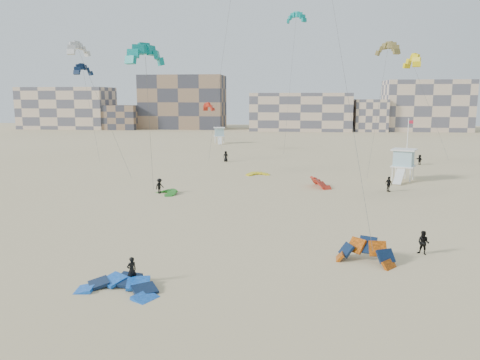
# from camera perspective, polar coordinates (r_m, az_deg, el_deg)

# --- Properties ---
(ground) EXTENTS (320.00, 320.00, 0.00)m
(ground) POSITION_cam_1_polar(r_m,az_deg,el_deg) (28.76, -11.36, -11.80)
(ground) COLOR #CDB689
(ground) RESTS_ON ground
(kite_ground_blue) EXTENTS (5.14, 5.33, 1.89)m
(kite_ground_blue) POSITION_cam_1_polar(r_m,az_deg,el_deg) (27.55, -14.51, -12.94)
(kite_ground_blue) COLOR blue
(kite_ground_blue) RESTS_ON ground
(kite_ground_orange) EXTENTS (4.94, 4.91, 3.81)m
(kite_ground_orange) POSITION_cam_1_polar(r_m,az_deg,el_deg) (31.96, 14.96, -9.69)
(kite_ground_orange) COLOR orange
(kite_ground_orange) RESTS_ON ground
(kite_ground_green) EXTENTS (4.27, 4.23, 1.59)m
(kite_ground_green) POSITION_cam_1_polar(r_m,az_deg,el_deg) (52.79, -8.92, -1.68)
(kite_ground_green) COLOR #147A1C
(kite_ground_green) RESTS_ON ground
(kite_ground_red_far) EXTENTS (4.57, 4.48, 3.68)m
(kite_ground_red_far) POSITION_cam_1_polar(r_m,az_deg,el_deg) (56.95, 9.81, -0.84)
(kite_ground_red_far) COLOR #B63812
(kite_ground_red_far) RESTS_ON ground
(kite_ground_yellow) EXTENTS (3.76, 3.87, 0.89)m
(kite_ground_yellow) POSITION_cam_1_polar(r_m,az_deg,el_deg) (64.90, 2.18, 0.62)
(kite_ground_yellow) COLOR yellow
(kite_ground_yellow) RESTS_ON ground
(kitesurfer_main) EXTENTS (0.68, 0.68, 1.59)m
(kitesurfer_main) POSITION_cam_1_polar(r_m,az_deg,el_deg) (28.09, -13.07, -10.67)
(kitesurfer_main) COLOR black
(kitesurfer_main) RESTS_ON ground
(kitesurfer_b) EXTENTS (1.01, 0.97, 1.65)m
(kitesurfer_b) POSITION_cam_1_polar(r_m,az_deg,el_deg) (34.51, 21.45, -7.14)
(kitesurfer_b) COLOR black
(kitesurfer_b) RESTS_ON ground
(kitesurfer_c) EXTENTS (1.11, 1.27, 1.70)m
(kitesurfer_c) POSITION_cam_1_polar(r_m,az_deg,el_deg) (52.96, -9.78, -0.72)
(kitesurfer_c) COLOR black
(kitesurfer_c) RESTS_ON ground
(kitesurfer_d) EXTENTS (0.90, 1.10, 1.75)m
(kitesurfer_d) POSITION_cam_1_polar(r_m,az_deg,el_deg) (55.81, 17.68, -0.48)
(kitesurfer_d) COLOR black
(kitesurfer_d) RESTS_ON ground
(kitesurfer_e) EXTENTS (0.91, 0.62, 1.79)m
(kitesurfer_e) POSITION_cam_1_polar(r_m,az_deg,el_deg) (78.25, -1.75, 2.90)
(kitesurfer_e) COLOR black
(kitesurfer_e) RESTS_ON ground
(kitesurfer_f) EXTENTS (0.96, 1.58, 1.62)m
(kitesurfer_f) POSITION_cam_1_polar(r_m,az_deg,el_deg) (79.98, 21.04, 2.33)
(kitesurfer_f) COLOR black
(kitesurfer_f) RESTS_ON ground
(kite_fly_teal_a) EXTENTS (4.80, 8.93, 14.30)m
(kite_fly_teal_a) POSITION_cam_1_polar(r_m,az_deg,el_deg) (42.61, -11.46, 14.53)
(kite_fly_teal_a) COLOR teal
(kite_fly_teal_a) RESTS_ON ground
(kite_fly_grey) EXTENTS (8.70, 3.97, 16.47)m
(kite_fly_grey) POSITION_cam_1_polar(r_m,az_deg,el_deg) (61.92, -19.10, 14.73)
(kite_fly_grey) COLOR white
(kite_fly_grey) RESTS_ON ground
(kite_fly_olive) EXTENTS (4.29, 4.64, 16.45)m
(kite_fly_olive) POSITION_cam_1_polar(r_m,az_deg,el_deg) (61.02, 17.55, 14.89)
(kite_fly_olive) COLOR olive
(kite_fly_olive) RESTS_ON ground
(kite_fly_yellow) EXTENTS (7.79, 6.92, 16.62)m
(kite_fly_yellow) POSITION_cam_1_polar(r_m,az_deg,el_deg) (81.73, 20.26, 13.31)
(kite_fly_yellow) COLOR yellow
(kite_fly_yellow) RESTS_ON ground
(kite_fly_navy) EXTENTS (5.01, 4.34, 14.86)m
(kite_fly_navy) POSITION_cam_1_polar(r_m,az_deg,el_deg) (76.58, -18.58, 12.52)
(kite_fly_navy) COLOR #0E1D41
(kite_fly_navy) RESTS_ON ground
(kite_fly_teal_b) EXTENTS (4.53, 9.86, 24.55)m
(kite_fly_teal_b) POSITION_cam_1_polar(r_m,az_deg,el_deg) (88.56, 6.86, 18.96)
(kite_fly_teal_b) COLOR teal
(kite_fly_teal_b) RESTS_ON ground
(kite_fly_red) EXTENTS (5.83, 8.53, 8.81)m
(kite_fly_red) POSITION_cam_1_polar(r_m,az_deg,el_deg) (92.87, -3.84, 8.81)
(kite_fly_red) COLOR #B63812
(kite_fly_red) RESTS_ON ground
(lifeguard_tower_near) EXTENTS (3.75, 6.05, 4.07)m
(lifeguard_tower_near) POSITION_cam_1_polar(r_m,az_deg,el_deg) (63.92, 19.29, 1.75)
(lifeguard_tower_near) COLOR white
(lifeguard_tower_near) RESTS_ON ground
(lifeguard_tower_far) EXTENTS (3.11, 5.38, 3.74)m
(lifeguard_tower_far) POSITION_cam_1_polar(r_m,az_deg,el_deg) (109.66, -2.53, 5.45)
(lifeguard_tower_far) COLOR white
(lifeguard_tower_far) RESTS_ON ground
(flagpole) EXTENTS (0.65, 0.10, 7.97)m
(flagpole) POSITION_cam_1_polar(r_m,az_deg,el_deg) (65.05, 19.71, 3.78)
(flagpole) COLOR white
(flagpole) RESTS_ON ground
(condo_west_a) EXTENTS (30.00, 15.00, 14.00)m
(condo_west_a) POSITION_cam_1_polar(r_m,az_deg,el_deg) (174.11, -20.29, 8.23)
(condo_west_a) COLOR beige
(condo_west_a) RESTS_ON ground
(condo_west_b) EXTENTS (28.00, 14.00, 18.00)m
(condo_west_b) POSITION_cam_1_polar(r_m,az_deg,el_deg) (163.93, -6.95, 9.40)
(condo_west_b) COLOR #876951
(condo_west_b) RESTS_ON ground
(condo_mid) EXTENTS (32.00, 16.00, 12.00)m
(condo_mid) POSITION_cam_1_polar(r_m,az_deg,el_deg) (155.39, 7.36, 8.25)
(condo_mid) COLOR beige
(condo_mid) RESTS_ON ground
(condo_east) EXTENTS (26.00, 14.00, 16.00)m
(condo_east) POSITION_cam_1_polar(r_m,az_deg,el_deg) (162.70, 21.75, 8.41)
(condo_east) COLOR beige
(condo_east) RESTS_ON ground
(condo_fill_left) EXTENTS (12.00, 10.00, 8.00)m
(condo_fill_left) POSITION_cam_1_polar(r_m,az_deg,el_deg) (164.27, -14.26, 7.42)
(condo_fill_left) COLOR #876951
(condo_fill_left) RESTS_ON ground
(condo_fill_right) EXTENTS (10.00, 10.00, 10.00)m
(condo_fill_right) POSITION_cam_1_polar(r_m,az_deg,el_deg) (155.20, 15.57, 7.60)
(condo_fill_right) COLOR beige
(condo_fill_right) RESTS_ON ground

